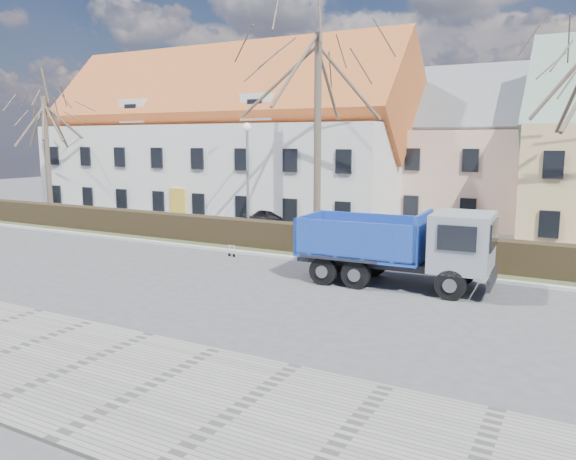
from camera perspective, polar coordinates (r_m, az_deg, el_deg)
The scene contains 13 objects.
ground at distance 20.44m, azimuth -2.39°, elevation -5.71°, with size 120.00×120.00×0.00m, color #454547.
sidewalk_near at distance 14.21m, azimuth -20.78°, elevation -12.93°, with size 80.00×5.00×0.08m, color gray.
curb_far at distance 24.38m, azimuth 3.19°, elevation -3.14°, with size 80.00×0.30×0.12m, color #ABAAA7.
grass_strip at distance 25.80m, azimuth 4.72°, elevation -2.49°, with size 80.00×3.00×0.10m, color #374225.
hedge at distance 25.51m, azimuth 4.55°, elevation -1.25°, with size 60.00×0.90×1.30m, color black.
building_white at distance 40.28m, azimuth -6.63°, elevation 8.39°, with size 26.80×10.80×9.50m, color silver, non-canonical shape.
building_pink at distance 37.47m, azimuth 19.20°, elevation 6.74°, with size 10.80×8.80×8.00m, color #D8AD99, non-canonical shape.
tree_0 at distance 41.03m, azimuth -23.34°, elevation 8.00°, with size 7.20×7.20×9.90m, color brown, non-canonical shape.
tree_1 at distance 28.22m, azimuth 3.03°, elevation 11.34°, with size 9.20×9.20×12.65m, color brown, non-canonical shape.
dump_truck at distance 20.71m, azimuth 10.08°, elevation -1.57°, with size 7.20×2.67×2.88m, color navy, non-canonical shape.
streetlight at distance 28.52m, azimuth -4.12°, elevation 4.78°, with size 0.48×0.48×6.16m, color gray, non-canonical shape.
cart_frame at distance 25.66m, azimuth -6.06°, elevation -2.02°, with size 0.64×0.37×0.59m, color silver, non-canonical shape.
parked_car_a at distance 33.09m, azimuth -1.25°, elevation 1.15°, with size 1.51×3.76×1.28m, color black.
Camera 1 is at (10.19, -16.93, 5.24)m, focal length 35.00 mm.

